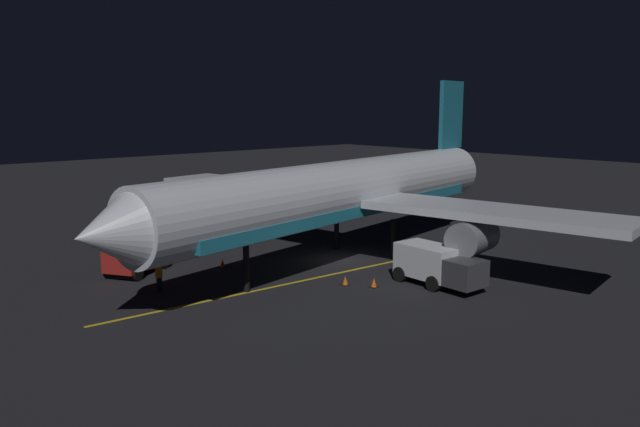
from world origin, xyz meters
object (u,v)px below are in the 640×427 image
(ground_crew_worker, at_px, (159,276))
(traffic_cone_under_wing, at_px, (151,264))
(baggage_truck, at_px, (143,251))
(traffic_cone_near_left, at_px, (223,264))
(traffic_cone_near_right, at_px, (345,281))
(airliner, at_px, (348,193))
(catering_truck, at_px, (436,266))
(traffic_cone_far, at_px, (374,283))

(ground_crew_worker, height_order, traffic_cone_under_wing, ground_crew_worker)
(baggage_truck, distance_m, traffic_cone_near_left, 5.11)
(traffic_cone_near_right, height_order, traffic_cone_under_wing, same)
(airliner, distance_m, traffic_cone_near_right, 7.65)
(airliner, xyz_separation_m, catering_truck, (-8.05, 0.68, -3.40))
(traffic_cone_near_left, relative_size, traffic_cone_under_wing, 1.00)
(traffic_cone_near_right, relative_size, traffic_cone_far, 1.00)
(airliner, distance_m, baggage_truck, 13.93)
(ground_crew_worker, distance_m, traffic_cone_far, 12.31)
(traffic_cone_under_wing, bearing_deg, ground_crew_worker, 157.65)
(airliner, distance_m, traffic_cone_near_left, 9.57)
(ground_crew_worker, height_order, traffic_cone_near_left, ground_crew_worker)
(ground_crew_worker, height_order, traffic_cone_near_right, ground_crew_worker)
(airliner, distance_m, catering_truck, 8.76)
(traffic_cone_near_left, distance_m, traffic_cone_far, 10.51)
(airliner, bearing_deg, ground_crew_worker, 82.37)
(airliner, height_order, catering_truck, airliner)
(airliner, distance_m, traffic_cone_far, 8.11)
(airliner, bearing_deg, traffic_cone_far, 148.37)
(catering_truck, xyz_separation_m, traffic_cone_near_left, (11.95, 6.91, -0.95))
(airliner, height_order, traffic_cone_near_right, airliner)
(baggage_truck, bearing_deg, airliner, -119.24)
(baggage_truck, xyz_separation_m, traffic_cone_under_wing, (0.27, -0.65, -1.02))
(traffic_cone_near_right, xyz_separation_m, traffic_cone_under_wing, (11.27, 6.63, 0.00))
(ground_crew_worker, bearing_deg, traffic_cone_far, -128.21)
(catering_truck, bearing_deg, baggage_truck, 37.19)
(traffic_cone_near_left, bearing_deg, traffic_cone_far, -157.65)
(airliner, height_order, traffic_cone_far, airliner)
(ground_crew_worker, bearing_deg, baggage_truck, -16.67)
(airliner, bearing_deg, baggage_truck, 60.76)
(catering_truck, relative_size, traffic_cone_under_wing, 10.19)
(airliner, xyz_separation_m, baggage_truck, (6.61, 11.80, -3.32))
(traffic_cone_near_right, bearing_deg, traffic_cone_far, -147.08)
(traffic_cone_far, bearing_deg, traffic_cone_near_right, 32.92)
(traffic_cone_near_right, xyz_separation_m, traffic_cone_far, (-1.43, -0.93, 0.00))
(traffic_cone_under_wing, bearing_deg, traffic_cone_near_right, -149.52)
(catering_truck, xyz_separation_m, ground_crew_worker, (9.83, 12.57, -0.31))
(traffic_cone_near_left, xyz_separation_m, traffic_cone_far, (-9.72, -4.00, 0.00))
(traffic_cone_near_left, bearing_deg, traffic_cone_under_wing, 50.09)
(airliner, relative_size, ground_crew_worker, 23.12)
(airliner, xyz_separation_m, traffic_cone_near_left, (3.90, 7.59, -4.35))
(baggage_truck, bearing_deg, traffic_cone_far, -146.55)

